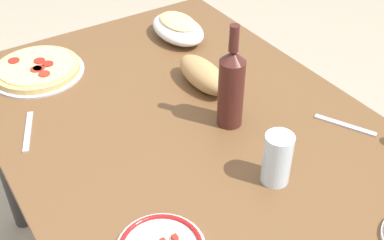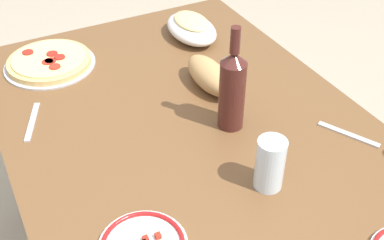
{
  "view_description": "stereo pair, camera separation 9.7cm",
  "coord_description": "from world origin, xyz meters",
  "px_view_note": "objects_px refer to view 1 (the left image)",
  "views": [
    {
      "loc": [
        0.87,
        -0.56,
        1.6
      ],
      "look_at": [
        0.0,
        0.0,
        0.79
      ],
      "focal_mm": 45.83,
      "sensor_mm": 36.0,
      "label": 1
    },
    {
      "loc": [
        0.92,
        -0.47,
        1.6
      ],
      "look_at": [
        0.0,
        0.0,
        0.79
      ],
      "focal_mm": 45.83,
      "sensor_mm": 36.0,
      "label": 2
    }
  ],
  "objects_px": {
    "baked_pasta_dish": "(178,28)",
    "wine_bottle": "(231,87)",
    "dining_table": "(192,159)",
    "water_glass": "(277,159)",
    "pepperoni_pizza": "(37,69)",
    "bread_loaf": "(203,74)"
  },
  "relations": [
    {
      "from": "dining_table",
      "to": "bread_loaf",
      "type": "relative_size",
      "value": 6.49
    },
    {
      "from": "baked_pasta_dish",
      "to": "water_glass",
      "type": "height_order",
      "value": "water_glass"
    },
    {
      "from": "baked_pasta_dish",
      "to": "water_glass",
      "type": "bearing_deg",
      "value": -13.23
    },
    {
      "from": "water_glass",
      "to": "bread_loaf",
      "type": "bearing_deg",
      "value": 169.84
    },
    {
      "from": "dining_table",
      "to": "pepperoni_pizza",
      "type": "distance_m",
      "value": 0.58
    },
    {
      "from": "dining_table",
      "to": "baked_pasta_dish",
      "type": "relative_size",
      "value": 5.86
    },
    {
      "from": "dining_table",
      "to": "water_glass",
      "type": "height_order",
      "value": "water_glass"
    },
    {
      "from": "pepperoni_pizza",
      "to": "baked_pasta_dish",
      "type": "relative_size",
      "value": 1.21
    },
    {
      "from": "baked_pasta_dish",
      "to": "water_glass",
      "type": "distance_m",
      "value": 0.74
    },
    {
      "from": "bread_loaf",
      "to": "dining_table",
      "type": "bearing_deg",
      "value": -41.45
    },
    {
      "from": "baked_pasta_dish",
      "to": "bread_loaf",
      "type": "xyz_separation_m",
      "value": [
        0.3,
        -0.09,
        0.0
      ]
    },
    {
      "from": "water_glass",
      "to": "bread_loaf",
      "type": "height_order",
      "value": "water_glass"
    },
    {
      "from": "pepperoni_pizza",
      "to": "wine_bottle",
      "type": "height_order",
      "value": "wine_bottle"
    },
    {
      "from": "dining_table",
      "to": "wine_bottle",
      "type": "height_order",
      "value": "wine_bottle"
    },
    {
      "from": "baked_pasta_dish",
      "to": "bread_loaf",
      "type": "bearing_deg",
      "value": -17.52
    },
    {
      "from": "dining_table",
      "to": "wine_bottle",
      "type": "relative_size",
      "value": 4.74
    },
    {
      "from": "pepperoni_pizza",
      "to": "water_glass",
      "type": "distance_m",
      "value": 0.84
    },
    {
      "from": "pepperoni_pizza",
      "to": "baked_pasta_dish",
      "type": "bearing_deg",
      "value": 84.72
    },
    {
      "from": "baked_pasta_dish",
      "to": "wine_bottle",
      "type": "distance_m",
      "value": 0.51
    },
    {
      "from": "wine_bottle",
      "to": "bread_loaf",
      "type": "distance_m",
      "value": 0.21
    },
    {
      "from": "dining_table",
      "to": "bread_loaf",
      "type": "xyz_separation_m",
      "value": [
        -0.16,
        0.14,
        0.15
      ]
    },
    {
      "from": "pepperoni_pizza",
      "to": "bread_loaf",
      "type": "relative_size",
      "value": 1.34
    }
  ]
}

